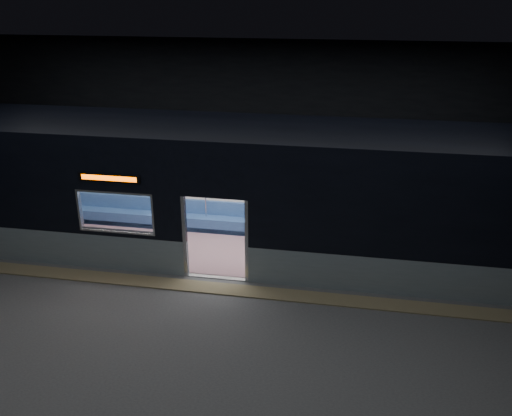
# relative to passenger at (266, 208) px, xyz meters

# --- Properties ---
(station_floor) EXTENTS (24.00, 14.00, 0.01)m
(station_floor) POSITION_rel_passenger_xyz_m (-0.78, -3.55, -0.85)
(station_floor) COLOR #47494C
(station_floor) RESTS_ON ground
(station_envelope) EXTENTS (24.00, 14.00, 5.00)m
(station_envelope) POSITION_rel_passenger_xyz_m (-0.78, -3.55, 2.81)
(station_envelope) COLOR black
(station_envelope) RESTS_ON station_floor
(tactile_strip) EXTENTS (22.80, 0.50, 0.03)m
(tactile_strip) POSITION_rel_passenger_xyz_m (-0.78, -3.00, -0.83)
(tactile_strip) COLOR #8C7F59
(tactile_strip) RESTS_ON station_floor
(metro_car) EXTENTS (18.00, 3.04, 3.35)m
(metro_car) POSITION_rel_passenger_xyz_m (-0.79, -1.00, 1.00)
(metro_car) COLOR #8A99A4
(metro_car) RESTS_ON station_floor
(passenger) EXTENTS (0.49, 0.80, 1.49)m
(passenger) POSITION_rel_passenger_xyz_m (0.00, 0.00, 0.00)
(passenger) COLOR black
(passenger) RESTS_ON metro_car
(handbag) EXTENTS (0.39, 0.37, 0.16)m
(handbag) POSITION_rel_passenger_xyz_m (0.04, -0.26, -0.14)
(handbag) COLOR black
(handbag) RESTS_ON passenger
(transit_map) EXTENTS (0.97, 0.03, 0.63)m
(transit_map) POSITION_rel_passenger_xyz_m (0.64, 0.31, 0.61)
(transit_map) COLOR white
(transit_map) RESTS_ON metro_car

